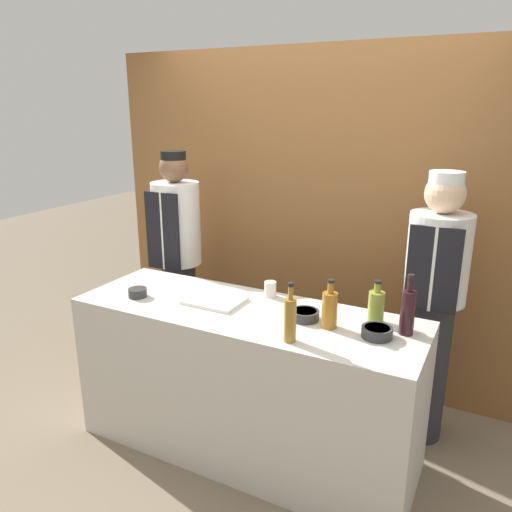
{
  "coord_description": "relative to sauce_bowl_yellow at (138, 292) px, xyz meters",
  "views": [
    {
      "loc": [
        1.24,
        -2.27,
        2.01
      ],
      "look_at": [
        0.0,
        0.13,
        1.19
      ],
      "focal_mm": 35.0,
      "sensor_mm": 36.0,
      "label": 1
    }
  ],
  "objects": [
    {
      "name": "sauce_bowl_white",
      "position": [
        1.41,
        0.11,
        0.0
      ],
      "size": [
        0.15,
        0.15,
        0.05
      ],
      "color": "#2D2D2D",
      "rests_on": "counter"
    },
    {
      "name": "sauce_bowl_green",
      "position": [
        1.01,
        0.15,
        0.0
      ],
      "size": [
        0.15,
        0.15,
        0.05
      ],
      "color": "#2D2D2D",
      "rests_on": "counter"
    },
    {
      "name": "bottle_oil",
      "position": [
        1.35,
        0.29,
        0.06
      ],
      "size": [
        0.09,
        0.09,
        0.23
      ],
      "color": "olive",
      "rests_on": "counter"
    },
    {
      "name": "bottle_vinegar",
      "position": [
        1.04,
        -0.12,
        0.09
      ],
      "size": [
        0.06,
        0.06,
        0.3
      ],
      "color": "olive",
      "rests_on": "counter"
    },
    {
      "name": "sauce_bowl_yellow",
      "position": [
        0.0,
        0.0,
        0.0
      ],
      "size": [
        0.11,
        0.11,
        0.05
      ],
      "color": "#2D2D2D",
      "rests_on": "counter"
    },
    {
      "name": "cutting_board",
      "position": [
        0.45,
        0.14,
        -0.02
      ],
      "size": [
        0.33,
        0.25,
        0.02
      ],
      "color": "white",
      "rests_on": "counter"
    },
    {
      "name": "bottle_amber",
      "position": [
        1.16,
        0.12,
        0.07
      ],
      "size": [
        0.08,
        0.08,
        0.26
      ],
      "color": "#9E661E",
      "rests_on": "counter"
    },
    {
      "name": "chef_right",
      "position": [
        1.58,
        0.75,
        -0.03
      ],
      "size": [
        0.35,
        0.35,
        1.66
      ],
      "color": "#28282D",
      "rests_on": "ground_plane"
    },
    {
      "name": "counter",
      "position": [
        0.67,
        0.12,
        -0.48
      ],
      "size": [
        1.99,
        0.67,
        0.91
      ],
      "color": "beige",
      "rests_on": "ground_plane"
    },
    {
      "name": "bottle_wine",
      "position": [
        1.53,
        0.22,
        0.09
      ],
      "size": [
        0.07,
        0.07,
        0.31
      ],
      "color": "black",
      "rests_on": "counter"
    },
    {
      "name": "ground_plane",
      "position": [
        0.67,
        0.12,
        -0.94
      ],
      "size": [
        14.0,
        14.0,
        0.0
      ],
      "primitive_type": "plane",
      "color": "#756651"
    },
    {
      "name": "chef_left",
      "position": [
        -0.25,
        0.75,
        -0.01
      ],
      "size": [
        0.35,
        0.35,
        1.7
      ],
      "color": "#28282D",
      "rests_on": "ground_plane"
    },
    {
      "name": "cabinet_wall",
      "position": [
        0.67,
        1.23,
        0.26
      ],
      "size": [
        3.24,
        0.18,
        2.4
      ],
      "color": "brown",
      "rests_on": "ground_plane"
    },
    {
      "name": "cup_cream",
      "position": [
        0.7,
        0.37,
        0.02
      ],
      "size": [
        0.07,
        0.07,
        0.09
      ],
      "color": "silver",
      "rests_on": "counter"
    }
  ]
}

